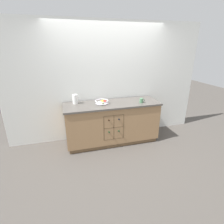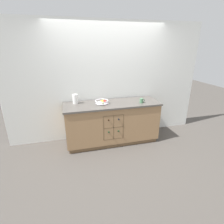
% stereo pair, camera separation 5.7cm
% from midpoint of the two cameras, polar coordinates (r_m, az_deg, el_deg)
% --- Properties ---
extents(ground_plane, '(14.00, 14.00, 0.00)m').
position_cam_midpoint_polar(ground_plane, '(4.05, 0.41, -9.39)').
color(ground_plane, '#4C4742').
extents(back_wall, '(4.40, 0.06, 2.55)m').
position_cam_midpoint_polar(back_wall, '(3.95, -1.02, 9.67)').
color(back_wall, silver).
rests_on(back_wall, ground_plane).
extents(kitchen_island, '(2.02, 0.68, 0.91)m').
position_cam_midpoint_polar(kitchen_island, '(3.84, 0.43, -3.46)').
color(kitchen_island, brown).
rests_on(kitchen_island, ground_plane).
extents(fruit_bowl, '(0.28, 0.28, 0.09)m').
position_cam_midpoint_polar(fruit_bowl, '(3.64, -2.83, 3.43)').
color(fruit_bowl, silver).
rests_on(fruit_bowl, kitchen_island).
extents(white_pitcher, '(0.17, 0.11, 0.20)m').
position_cam_midpoint_polar(white_pitcher, '(3.70, -11.45, 4.25)').
color(white_pitcher, white).
rests_on(white_pitcher, kitchen_island).
extents(ceramic_mug, '(0.11, 0.07, 0.10)m').
position_cam_midpoint_polar(ceramic_mug, '(3.74, 10.06, 3.66)').
color(ceramic_mug, '#4C7A56').
rests_on(ceramic_mug, kitchen_island).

